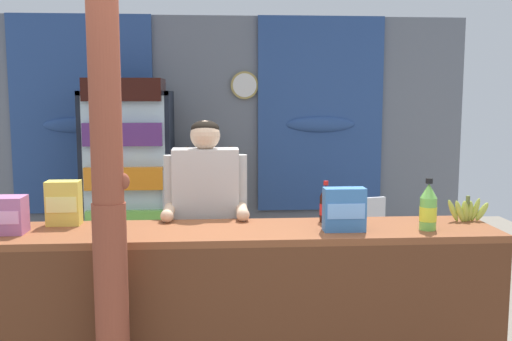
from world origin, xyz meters
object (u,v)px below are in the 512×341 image
at_px(soda_bottle_water, 108,214).
at_px(banana_bunch, 468,211).
at_px(snack_box_biscuit, 344,209).
at_px(soda_bottle_lime_soda, 428,208).
at_px(soda_bottle_cola, 326,205).
at_px(stall_counter, 246,302).
at_px(timber_post, 109,213).
at_px(shopkeeper, 206,211).
at_px(snack_box_instant_noodle, 64,203).
at_px(drink_fridge, 129,172).
at_px(snack_box_wafer, 3,215).
at_px(bottle_shelf_rack, 209,208).
at_px(plastic_lawn_chair, 356,236).

distance_m(soda_bottle_water, banana_bunch, 2.11).
height_order(snack_box_biscuit, banana_bunch, snack_box_biscuit).
xyz_separation_m(soda_bottle_lime_soda, soda_bottle_cola, (-0.54, 0.24, -0.02)).
distance_m(stall_counter, soda_bottle_lime_soda, 1.15).
xyz_separation_m(timber_post, shopkeeper, (0.45, 0.90, -0.17)).
bearing_deg(snack_box_instant_noodle, drink_fridge, 87.53).
distance_m(soda_bottle_cola, snack_box_wafer, 1.83).
height_order(timber_post, snack_box_instant_noodle, timber_post).
bearing_deg(soda_bottle_cola, snack_box_biscuit, -76.23).
bearing_deg(snack_box_wafer, soda_bottle_cola, 5.27).
distance_m(shopkeeper, banana_bunch, 1.62).
bearing_deg(timber_post, snack_box_biscuit, 15.49).
distance_m(timber_post, soda_bottle_lime_soda, 1.74).
relative_size(drink_fridge, soda_bottle_cola, 7.65).
relative_size(drink_fridge, soda_bottle_water, 7.55).
xyz_separation_m(drink_fridge, bottle_shelf_rack, (0.73, 0.28, -0.40)).
distance_m(timber_post, bottle_shelf_rack, 2.95).
height_order(plastic_lawn_chair, soda_bottle_lime_soda, soda_bottle_lime_soda).
relative_size(plastic_lawn_chair, snack_box_instant_noodle, 3.31).
bearing_deg(shopkeeper, stall_counter, -68.44).
height_order(timber_post, soda_bottle_water, timber_post).
relative_size(bottle_shelf_rack, snack_box_wafer, 5.22).
bearing_deg(drink_fridge, bottle_shelf_rack, 20.89).
bearing_deg(banana_bunch, soda_bottle_cola, 177.18).
relative_size(soda_bottle_water, snack_box_instant_noodle, 0.97).
distance_m(bottle_shelf_rack, snack_box_biscuit, 2.68).
bearing_deg(bottle_shelf_rack, soda_bottle_water, -101.84).
relative_size(drink_fridge, shopkeeper, 1.19).
xyz_separation_m(timber_post, soda_bottle_lime_soda, (1.71, 0.34, -0.06)).
relative_size(stall_counter, snack_box_biscuit, 11.80).
distance_m(bottle_shelf_rack, shopkeeper, 2.00).
relative_size(timber_post, plastic_lawn_chair, 2.87).
relative_size(soda_bottle_lime_soda, snack_box_wafer, 1.23).
xyz_separation_m(soda_bottle_cola, banana_bunch, (0.86, -0.04, -0.04)).
relative_size(timber_post, soda_bottle_cola, 9.94).
xyz_separation_m(bottle_shelf_rack, soda_bottle_water, (-0.52, -2.49, 0.46)).
distance_m(bottle_shelf_rack, banana_bunch, 2.84).
height_order(soda_bottle_water, snack_box_instant_noodle, snack_box_instant_noodle).
xyz_separation_m(soda_bottle_cola, snack_box_biscuit, (0.06, -0.24, 0.02)).
distance_m(shopkeeper, soda_bottle_lime_soda, 1.38).
relative_size(drink_fridge, snack_box_instant_noodle, 7.31).
bearing_deg(bottle_shelf_rack, shopkeeper, -89.93).
bearing_deg(stall_counter, snack_box_biscuit, 2.00).
height_order(shopkeeper, soda_bottle_cola, shopkeeper).
bearing_deg(shopkeeper, plastic_lawn_chair, 45.60).
bearing_deg(soda_bottle_lime_soda, soda_bottle_water, 178.82).
xyz_separation_m(snack_box_instant_noodle, snack_box_wafer, (-0.28, -0.19, -0.03)).
xyz_separation_m(soda_bottle_lime_soda, snack_box_wafer, (-2.36, 0.08, -0.02)).
bearing_deg(snack_box_wafer, soda_bottle_lime_soda, -1.83).
height_order(drink_fridge, plastic_lawn_chair, drink_fridge).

